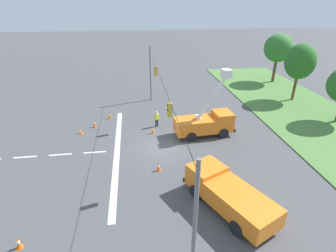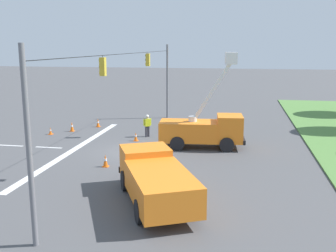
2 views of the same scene
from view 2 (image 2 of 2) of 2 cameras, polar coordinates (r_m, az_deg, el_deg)
ground_plane at (r=26.94m, az=-5.20°, el=-3.73°), size 200.00×200.00×0.00m
lane_markings at (r=28.93m, az=-15.99°, el=-3.05°), size 17.60×15.25×0.01m
signal_gantry at (r=26.09m, az=-5.40°, el=5.28°), size 26.20×0.33×7.20m
utility_truck_bucket_lift at (r=27.72m, az=5.28°, el=-0.31°), size 2.75×6.10×6.65m
utility_truck_support_near at (r=18.12m, az=-1.88°, el=-7.58°), size 7.13×5.12×2.07m
road_worker at (r=31.02m, az=-3.02°, el=0.25°), size 0.42×0.56×1.77m
traffic_cone_foreground_left at (r=29.84m, az=-4.70°, el=-1.55°), size 0.36×0.36×0.68m
traffic_cone_foreground_right at (r=33.32m, az=-16.69°, el=-0.70°), size 0.36×0.36×0.59m
traffic_cone_mid_left at (r=34.00m, az=-13.77°, el=-0.09°), size 0.36×0.36×0.81m
traffic_cone_mid_right at (r=23.77m, az=-9.07°, el=-4.99°), size 0.36×0.36×0.76m
traffic_cone_near_bucket at (r=32.46m, az=4.50°, el=-0.46°), size 0.36×0.36×0.68m
traffic_cone_lane_edge_a at (r=35.38m, az=-10.13°, el=0.46°), size 0.36×0.36×0.75m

